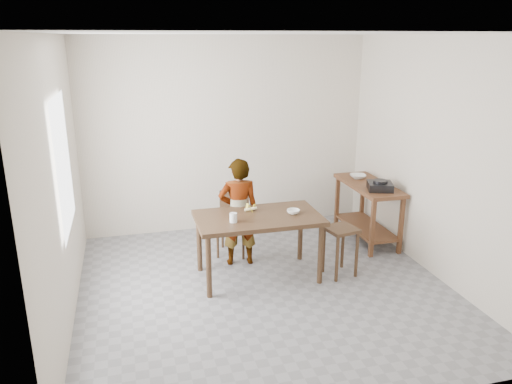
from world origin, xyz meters
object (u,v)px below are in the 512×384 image
object	(u,v)px
dining_chair	(232,225)
child	(239,212)
prep_counter	(367,212)
stool	(340,251)
dining_table	(258,247)

from	to	relation	value
dining_chair	child	bearing A→B (deg)	-65.44
prep_counter	dining_chair	size ratio (longest dim) A/B	1.53
prep_counter	stool	bearing A→B (deg)	-131.61
prep_counter	stool	size ratio (longest dim) A/B	2.06
prep_counter	child	world-z (taller)	child
child	dining_chair	xyz separation A→B (m)	(-0.01, 0.30, -0.27)
child	dining_chair	world-z (taller)	child
prep_counter	dining_chair	xyz separation A→B (m)	(-1.87, 0.02, -0.01)
dining_table	prep_counter	xyz separation A→B (m)	(1.72, 0.70, 0.03)
dining_table	child	world-z (taller)	child
dining_table	stool	xyz separation A→B (m)	(0.93, -0.19, -0.08)
dining_chair	stool	world-z (taller)	dining_chair
prep_counter	child	size ratio (longest dim) A/B	0.91
dining_chair	stool	size ratio (longest dim) A/B	1.34
dining_chair	prep_counter	bearing A→B (deg)	21.30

